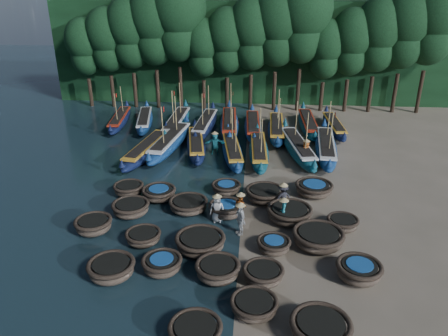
# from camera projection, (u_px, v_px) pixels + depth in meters

# --- Properties ---
(ground) EXTENTS (120.00, 120.00, 0.00)m
(ground) POSITION_uv_depth(u_px,v_px,m) (242.00, 207.00, 25.20)
(ground) COLOR gray
(ground) RESTS_ON ground
(foliage_wall) EXTENTS (40.00, 3.00, 10.00)m
(foliage_wall) POSITION_uv_depth(u_px,v_px,m) (251.00, 52.00, 44.59)
(foliage_wall) COLOR black
(foliage_wall) RESTS_ON ground
(coracle_2) EXTENTS (2.04, 2.04, 0.69)m
(coracle_2) POSITION_uv_depth(u_px,v_px,m) (195.00, 331.00, 15.87)
(coracle_2) COLOR brown
(coracle_2) RESTS_ON ground
(coracle_3) EXTENTS (2.31, 2.31, 0.64)m
(coracle_3) POSITION_uv_depth(u_px,v_px,m) (254.00, 305.00, 17.16)
(coracle_3) COLOR brown
(coracle_3) RESTS_ON ground
(coracle_4) EXTENTS (2.60, 2.60, 0.83)m
(coracle_4) POSITION_uv_depth(u_px,v_px,m) (320.00, 329.00, 15.88)
(coracle_4) COLOR brown
(coracle_4) RESTS_ON ground
(coracle_5) EXTENTS (2.19, 2.19, 0.81)m
(coracle_5) POSITION_uv_depth(u_px,v_px,m) (111.00, 269.00, 19.14)
(coracle_5) COLOR brown
(coracle_5) RESTS_ON ground
(coracle_6) EXTENTS (1.86, 1.86, 0.74)m
(coracle_6) POSITION_uv_depth(u_px,v_px,m) (162.00, 264.00, 19.49)
(coracle_6) COLOR brown
(coracle_6) RESTS_ON ground
(coracle_7) EXTENTS (2.42, 2.42, 0.81)m
(coracle_7) POSITION_uv_depth(u_px,v_px,m) (218.00, 270.00, 19.06)
(coracle_7) COLOR brown
(coracle_7) RESTS_ON ground
(coracle_8) EXTENTS (2.12, 2.12, 0.72)m
(coracle_8) POSITION_uv_depth(u_px,v_px,m) (263.00, 274.00, 18.89)
(coracle_8) COLOR brown
(coracle_8) RESTS_ON ground
(coracle_9) EXTENTS (2.40, 2.40, 0.82)m
(coracle_9) POSITION_uv_depth(u_px,v_px,m) (359.00, 270.00, 19.00)
(coracle_9) COLOR brown
(coracle_9) RESTS_ON ground
(coracle_10) EXTENTS (2.28, 2.28, 0.78)m
(coracle_10) POSITION_uv_depth(u_px,v_px,m) (93.00, 225.00, 22.51)
(coracle_10) COLOR brown
(coracle_10) RESTS_ON ground
(coracle_11) EXTENTS (2.11, 2.11, 0.65)m
(coracle_11) POSITION_uv_depth(u_px,v_px,m) (143.00, 237.00, 21.64)
(coracle_11) COLOR brown
(coracle_11) RESTS_ON ground
(coracle_12) EXTENTS (2.61, 2.61, 0.81)m
(coracle_12) POSITION_uv_depth(u_px,v_px,m) (200.00, 242.00, 21.03)
(coracle_12) COLOR brown
(coracle_12) RESTS_ON ground
(coracle_13) EXTENTS (1.97, 1.97, 0.66)m
(coracle_13) POSITION_uv_depth(u_px,v_px,m) (274.00, 245.00, 20.98)
(coracle_13) COLOR brown
(coracle_13) RESTS_ON ground
(coracle_14) EXTENTS (2.58, 2.58, 0.85)m
(coracle_14) POSITION_uv_depth(u_px,v_px,m) (318.00, 238.00, 21.35)
(coracle_14) COLOR brown
(coracle_14) RESTS_ON ground
(coracle_15) EXTENTS (2.55, 2.55, 0.77)m
(coracle_15) POSITION_uv_depth(u_px,v_px,m) (131.00, 208.00, 24.16)
(coracle_15) COLOR brown
(coracle_15) RESTS_ON ground
(coracle_16) EXTENTS (2.57, 2.57, 0.73)m
(coracle_16) POSITION_uv_depth(u_px,v_px,m) (188.00, 205.00, 24.55)
(coracle_16) COLOR brown
(coracle_16) RESTS_ON ground
(coracle_17) EXTENTS (2.00, 2.00, 0.78)m
(coracle_17) POSITION_uv_depth(u_px,v_px,m) (226.00, 209.00, 24.04)
(coracle_17) COLOR brown
(coracle_17) RESTS_ON ground
(coracle_18) EXTENTS (2.49, 2.49, 0.82)m
(coracle_18) POSITION_uv_depth(u_px,v_px,m) (289.00, 213.00, 23.58)
(coracle_18) COLOR brown
(coracle_18) RESTS_ON ground
(coracle_19) EXTENTS (1.69, 1.69, 0.68)m
(coracle_19) POSITION_uv_depth(u_px,v_px,m) (343.00, 223.00, 22.81)
(coracle_19) COLOR brown
(coracle_19) RESTS_ON ground
(coracle_20) EXTENTS (2.03, 2.03, 0.71)m
(coracle_20) POSITION_uv_depth(u_px,v_px,m) (129.00, 189.00, 26.41)
(coracle_20) COLOR brown
(coracle_20) RESTS_ON ground
(coracle_21) EXTENTS (2.03, 2.03, 0.75)m
(coracle_21) POSITION_uv_depth(u_px,v_px,m) (159.00, 193.00, 25.83)
(coracle_21) COLOR brown
(coracle_21) RESTS_ON ground
(coracle_22) EXTENTS (2.15, 2.15, 0.66)m
(coracle_22) POSITION_uv_depth(u_px,v_px,m) (226.00, 188.00, 26.60)
(coracle_22) COLOR brown
(coracle_22) RESTS_ON ground
(coracle_23) EXTENTS (2.37, 2.37, 0.81)m
(coracle_23) POSITION_uv_depth(u_px,v_px,m) (265.00, 194.00, 25.66)
(coracle_23) COLOR brown
(coracle_23) RESTS_ON ground
(coracle_24) EXTENTS (2.72, 2.72, 0.75)m
(coracle_24) POSITION_uv_depth(u_px,v_px,m) (314.00, 188.00, 26.40)
(coracle_24) COLOR brown
(coracle_24) RESTS_ON ground
(long_boat_2) EXTENTS (2.84, 8.30, 1.48)m
(long_boat_2) POSITION_uv_depth(u_px,v_px,m) (147.00, 149.00, 31.94)
(long_boat_2) COLOR #11193E
(long_boat_2) RESTS_ON ground
(long_boat_3) EXTENTS (2.87, 9.01, 3.87)m
(long_boat_3) POSITION_uv_depth(u_px,v_px,m) (170.00, 142.00, 33.18)
(long_boat_3) COLOR navy
(long_boat_3) RESTS_ON ground
(long_boat_4) EXTENTS (2.56, 7.81, 1.39)m
(long_boat_4) POSITION_uv_depth(u_px,v_px,m) (196.00, 144.00, 32.94)
(long_boat_4) COLOR #11193E
(long_boat_4) RESTS_ON ground
(long_boat_5) EXTENTS (2.51, 7.83, 3.36)m
(long_boat_5) POSITION_uv_depth(u_px,v_px,m) (232.00, 151.00, 31.78)
(long_boat_5) COLOR navy
(long_boat_5) RESTS_ON ground
(long_boat_6) EXTENTS (1.67, 8.08, 3.43)m
(long_boat_6) POSITION_uv_depth(u_px,v_px,m) (259.00, 151.00, 31.68)
(long_boat_6) COLOR #0F4D59
(long_boat_6) RESTS_ON ground
(long_boat_7) EXTENTS (2.99, 8.76, 3.77)m
(long_boat_7) POSITION_uv_depth(u_px,v_px,m) (298.00, 148.00, 32.15)
(long_boat_7) COLOR #0F4D59
(long_boat_7) RESTS_ON ground
(long_boat_8) EXTENTS (2.37, 8.86, 3.78)m
(long_boat_8) POSITION_uv_depth(u_px,v_px,m) (326.00, 147.00, 32.16)
(long_boat_8) COLOR navy
(long_boat_8) RESTS_ON ground
(long_boat_9) EXTENTS (2.02, 7.63, 3.25)m
(long_boat_9) POSITION_uv_depth(u_px,v_px,m) (120.00, 120.00, 38.57)
(long_boat_9) COLOR #11193E
(long_boat_9) RESTS_ON ground
(long_boat_10) EXTENTS (2.66, 7.73, 1.38)m
(long_boat_10) POSITION_uv_depth(u_px,v_px,m) (145.00, 120.00, 38.38)
(long_boat_10) COLOR navy
(long_boat_10) RESTS_ON ground
(long_boat_11) EXTENTS (1.86, 9.01, 3.83)m
(long_boat_11) POSITION_uv_depth(u_px,v_px,m) (177.00, 123.00, 37.45)
(long_boat_11) COLOR #0F4D59
(long_boat_11) RESTS_ON ground
(long_boat_12) EXTENTS (2.09, 8.60, 3.66)m
(long_boat_12) POSITION_uv_depth(u_px,v_px,m) (205.00, 124.00, 37.15)
(long_boat_12) COLOR #11193E
(long_boat_12) RESTS_ON ground
(long_boat_13) EXTENTS (2.11, 8.99, 3.83)m
(long_boat_13) POSITION_uv_depth(u_px,v_px,m) (229.00, 124.00, 37.26)
(long_boat_13) COLOR navy
(long_boat_13) RESTS_ON ground
(long_boat_14) EXTENTS (1.71, 8.29, 1.46)m
(long_boat_14) POSITION_uv_depth(u_px,v_px,m) (253.00, 126.00, 36.83)
(long_boat_14) COLOR navy
(long_boat_14) RESTS_ON ground
(long_boat_15) EXTENTS (1.66, 8.42, 3.58)m
(long_boat_15) POSITION_uv_depth(u_px,v_px,m) (277.00, 129.00, 36.19)
(long_boat_15) COLOR navy
(long_boat_15) RESTS_ON ground
(long_boat_16) EXTENTS (1.65, 8.35, 1.47)m
(long_boat_16) POSITION_uv_depth(u_px,v_px,m) (308.00, 124.00, 37.33)
(long_boat_16) COLOR #0F4D59
(long_boat_16) RESTS_ON ground
(long_boat_17) EXTENTS (1.69, 7.47, 1.32)m
(long_boat_17) POSITION_uv_depth(u_px,v_px,m) (334.00, 126.00, 37.03)
(long_boat_17) COLOR #11193E
(long_boat_17) RESTS_ON ground
(fisherman_0) EXTENTS (0.83, 0.59, 1.79)m
(fisherman_0) POSITION_uv_depth(u_px,v_px,m) (217.00, 207.00, 23.35)
(fisherman_0) COLOR silver
(fisherman_0) RESTS_ON ground
(fisherman_1) EXTENTS (0.52, 0.59, 1.73)m
(fisherman_1) POSITION_uv_depth(u_px,v_px,m) (283.00, 210.00, 23.04)
(fisherman_1) COLOR #1A656F
(fisherman_1) RESTS_ON ground
(fisherman_2) EXTENTS (0.90, 0.93, 1.71)m
(fisherman_2) POSITION_uv_depth(u_px,v_px,m) (241.00, 205.00, 23.68)
(fisherman_2) COLOR #AF4D17
(fisherman_2) RESTS_ON ground
(fisherman_3) EXTENTS (1.19, 0.95, 1.81)m
(fisherman_3) POSITION_uv_depth(u_px,v_px,m) (283.00, 196.00, 24.54)
(fisherman_3) COLOR black
(fisherman_3) RESTS_ON ground
(fisherman_4) EXTENTS (0.83, 1.10, 1.94)m
(fisherman_4) POSITION_uv_depth(u_px,v_px,m) (240.00, 218.00, 22.19)
(fisherman_4) COLOR silver
(fisherman_4) RESTS_ON ground
(fisherman_5) EXTENTS (1.61, 0.67, 1.88)m
(fisherman_5) POSITION_uv_depth(u_px,v_px,m) (215.00, 143.00, 32.27)
(fisherman_5) COLOR #1A656F
(fisherman_5) RESTS_ON ground
(fisherman_6) EXTENTS (0.89, 0.95, 1.83)m
(fisherman_6) POSITION_uv_depth(u_px,v_px,m) (306.00, 150.00, 30.88)
(fisherman_6) COLOR #AF4D17
(fisherman_6) RESTS_ON ground
(tree_0) EXTENTS (3.68, 3.68, 8.68)m
(tree_0) POSITION_uv_depth(u_px,v_px,m) (85.00, 46.00, 42.06)
(tree_0) COLOR black
(tree_0) RESTS_ON ground
(tree_1) EXTENTS (4.09, 4.09, 9.65)m
(tree_1) POSITION_uv_depth(u_px,v_px,m) (107.00, 39.00, 41.64)
(tree_1) COLOR black
(tree_1) RESTS_ON ground
(tree_2) EXTENTS (4.51, 4.51, 10.63)m
(tree_2) POSITION_uv_depth(u_px,v_px,m) (130.00, 32.00, 41.21)
(tree_2) COLOR black
(tree_2) RESTS_ON ground
(tree_3) EXTENTS (4.92, 4.92, 11.60)m
(tree_3) POSITION_uv_depth(u_px,v_px,m) (154.00, 24.00, 40.78)
(tree_3) COLOR black
(tree_3) RESTS_ON ground
(tree_4) EXTENTS (5.34, 5.34, 12.58)m
(tree_4) POSITION_uv_depth(u_px,v_px,m) (178.00, 17.00, 40.36)
(tree_4) COLOR black
(tree_4) RESTS_ON ground
(tree_5) EXTENTS (3.68, 3.68, 8.68)m
(tree_5) POSITION_uv_depth(u_px,v_px,m) (203.00, 47.00, 41.30)
(tree_5) COLOR black
(tree_5) RESTS_ON ground
(tree_6) EXTENTS (4.09, 4.09, 9.65)m
(tree_6) POSITION_uv_depth(u_px,v_px,m) (227.00, 40.00, 40.88)
(tree_6) COLOR black
(tree_6) RESTS_ON ground
(tree_7) EXTENTS (4.51, 4.51, 10.63)m
(tree_7) POSITION_uv_depth(u_px,v_px,m) (252.00, 33.00, 40.45)
(tree_7) COLOR black
(tree_7) RESTS_ON ground
(tree_8) EXTENTS (4.92, 4.92, 11.60)m
(tree_8) POSITION_uv_depth(u_px,v_px,m) (277.00, 25.00, 40.02)
(tree_8) COLOR black
(tree_8) RESTS_ON ground
(tree_9) EXTENTS (5.34, 5.34, 12.58)m
(tree_9) POSITION_uv_depth(u_px,v_px,m) (303.00, 18.00, 39.60)
(tree_9) COLOR black
(tree_9) RESTS_ON ground
(tree_10) EXTENTS (3.68, 3.68, 8.68)m
(tree_10) POSITION_uv_depth(u_px,v_px,m) (326.00, 49.00, 40.54)
(tree_10) COLOR black
(tree_10) RESTS_ON ground
(tree_11) EXTENTS (4.09, 4.09, 9.65)m
(tree_11) POSITION_uv_depth(u_px,v_px,m) (352.00, 41.00, 40.11)
(tree_11) COLOR black
(tree_11) RESTS_ON ground
(tree_12) EXTENTS (4.51, 4.51, 10.63)m
(tree_12) POSITION_uv_depth(u_px,v_px,m) (378.00, 34.00, 39.69)
(tree_12) COLOR black
(tree_12) RESTS_ON ground
(tree_13) EXTENTS (4.92, 4.92, 11.60)m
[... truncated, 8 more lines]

